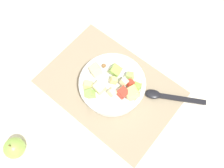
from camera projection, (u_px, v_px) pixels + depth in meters
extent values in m
plane|color=silver|center=(110.00, 87.00, 0.89)|extent=(2.40, 2.40, 0.00)
cube|color=gray|center=(110.00, 87.00, 0.89)|extent=(0.49, 0.34, 0.01)
cylinder|color=white|center=(112.00, 86.00, 0.86)|extent=(0.22, 0.22, 0.05)
torus|color=white|center=(112.00, 83.00, 0.84)|extent=(0.24, 0.24, 0.02)
cube|color=#E5D684|center=(88.00, 85.00, 0.82)|extent=(0.04, 0.04, 0.03)
cube|color=beige|center=(100.00, 88.00, 0.80)|extent=(0.04, 0.04, 0.03)
cube|color=beige|center=(124.00, 82.00, 0.81)|extent=(0.03, 0.03, 0.03)
cube|color=#8CB74C|center=(137.00, 86.00, 0.82)|extent=(0.03, 0.03, 0.03)
cube|color=beige|center=(96.00, 70.00, 0.83)|extent=(0.06, 0.05, 0.05)
cube|color=#BC3828|center=(130.00, 83.00, 0.81)|extent=(0.03, 0.03, 0.03)
cube|color=#A3CC6B|center=(130.00, 77.00, 0.83)|extent=(0.04, 0.03, 0.04)
cube|color=#BC3828|center=(123.00, 92.00, 0.80)|extent=(0.04, 0.04, 0.03)
cube|color=#E5D684|center=(114.00, 80.00, 0.81)|extent=(0.03, 0.03, 0.03)
sphere|color=brown|center=(104.00, 66.00, 0.85)|extent=(0.02, 0.02, 0.02)
cube|color=beige|center=(112.00, 92.00, 0.80)|extent=(0.03, 0.03, 0.03)
cube|color=#8CB74C|center=(115.00, 70.00, 0.82)|extent=(0.05, 0.04, 0.04)
cube|color=#93C160|center=(90.00, 94.00, 0.81)|extent=(0.05, 0.04, 0.04)
cube|color=#E5D684|center=(132.00, 93.00, 0.80)|extent=(0.06, 0.06, 0.05)
ellipsoid|color=black|center=(153.00, 94.00, 0.87)|extent=(0.07, 0.06, 0.01)
cube|color=black|center=(182.00, 99.00, 0.87)|extent=(0.16, 0.10, 0.01)
sphere|color=#8CB74C|center=(14.00, 148.00, 0.77)|extent=(0.07, 0.07, 0.07)
cylinder|color=brown|center=(10.00, 146.00, 0.73)|extent=(0.00, 0.00, 0.01)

